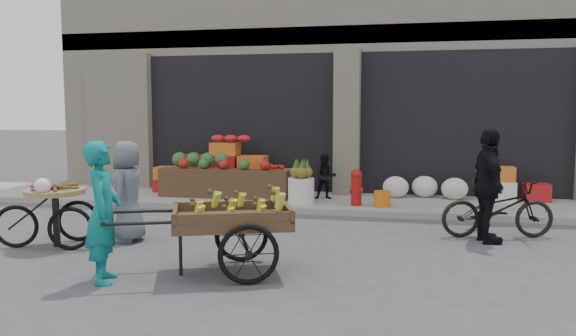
% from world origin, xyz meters
% --- Properties ---
extents(ground, '(80.00, 80.00, 0.00)m').
position_xyz_m(ground, '(0.00, 0.00, 0.00)').
color(ground, '#424244').
rests_on(ground, ground).
extents(sidewalk, '(18.00, 2.20, 0.12)m').
position_xyz_m(sidewalk, '(0.00, 4.10, 0.06)').
color(sidewalk, gray).
rests_on(sidewalk, ground).
extents(building, '(14.00, 6.45, 7.00)m').
position_xyz_m(building, '(0.00, 8.03, 3.37)').
color(building, beige).
rests_on(building, ground).
extents(fruit_display, '(3.10, 1.12, 1.24)m').
position_xyz_m(fruit_display, '(-2.48, 4.38, 0.67)').
color(fruit_display, '#B0181B').
rests_on(fruit_display, sidewalk).
extents(pineapple_bin, '(0.52, 0.52, 0.50)m').
position_xyz_m(pineapple_bin, '(-0.75, 3.60, 0.37)').
color(pineapple_bin, silver).
rests_on(pineapple_bin, sidewalk).
extents(fire_hydrant, '(0.22, 0.22, 0.71)m').
position_xyz_m(fire_hydrant, '(0.35, 3.55, 0.50)').
color(fire_hydrant, '#A5140F').
rests_on(fire_hydrant, sidewalk).
extents(orange_bucket, '(0.32, 0.32, 0.30)m').
position_xyz_m(orange_bucket, '(0.85, 3.50, 0.27)').
color(orange_bucket, orange).
rests_on(orange_bucket, sidewalk).
extents(right_bay_goods, '(3.35, 0.60, 0.70)m').
position_xyz_m(right_bay_goods, '(2.61, 4.70, 0.41)').
color(right_bay_goods, silver).
rests_on(right_bay_goods, sidewalk).
extents(seated_person, '(0.51, 0.43, 0.93)m').
position_xyz_m(seated_person, '(-0.35, 4.20, 0.58)').
color(seated_person, black).
rests_on(seated_person, sidewalk).
extents(banana_cart, '(2.54, 1.71, 0.99)m').
position_xyz_m(banana_cart, '(-0.79, -0.92, 0.72)').
color(banana_cart, brown).
rests_on(banana_cart, ground).
extents(vendor_woman, '(0.58, 0.70, 1.62)m').
position_xyz_m(vendor_woman, '(-2.07, -1.53, 0.81)').
color(vendor_woman, '#0F7675').
rests_on(vendor_woman, ground).
extents(tricycle_cart, '(1.45, 1.09, 0.95)m').
position_xyz_m(tricycle_cart, '(-3.65, -0.15, 0.57)').
color(tricycle_cart, '#9E7F51').
rests_on(tricycle_cart, ground).
extents(vendor_grey, '(0.54, 0.77, 1.51)m').
position_xyz_m(vendor_grey, '(-2.77, 0.36, 0.76)').
color(vendor_grey, slate).
rests_on(vendor_grey, ground).
extents(bicycle, '(1.80, 0.93, 0.90)m').
position_xyz_m(bicycle, '(2.68, 1.79, 0.45)').
color(bicycle, black).
rests_on(bicycle, ground).
extents(cyclist, '(0.61, 1.06, 1.70)m').
position_xyz_m(cyclist, '(2.48, 1.39, 0.85)').
color(cyclist, black).
rests_on(cyclist, ground).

